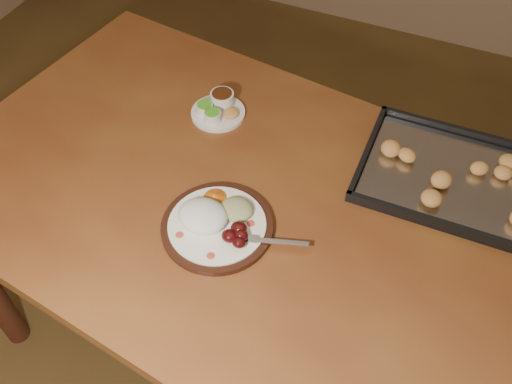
% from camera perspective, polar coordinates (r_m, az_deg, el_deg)
% --- Properties ---
extents(ground, '(4.00, 4.00, 0.00)m').
position_cam_1_polar(ground, '(1.93, -1.63, -16.03)').
color(ground, brown).
rests_on(ground, ground).
extents(dining_table, '(1.61, 1.11, 0.75)m').
position_cam_1_polar(dining_table, '(1.38, -0.52, -3.24)').
color(dining_table, brown).
rests_on(dining_table, ground).
extents(dinner_plate, '(0.33, 0.25, 0.06)m').
position_cam_1_polar(dinner_plate, '(1.25, -4.05, -2.97)').
color(dinner_plate, black).
rests_on(dinner_plate, dining_table).
extents(condiment_saucer, '(0.14, 0.14, 0.05)m').
position_cam_1_polar(condiment_saucer, '(1.50, -3.84, 8.33)').
color(condiment_saucer, silver).
rests_on(condiment_saucer, dining_table).
extents(baking_tray, '(0.44, 0.33, 0.05)m').
position_cam_1_polar(baking_tray, '(1.41, 19.27, 1.48)').
color(baking_tray, black).
rests_on(baking_tray, dining_table).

